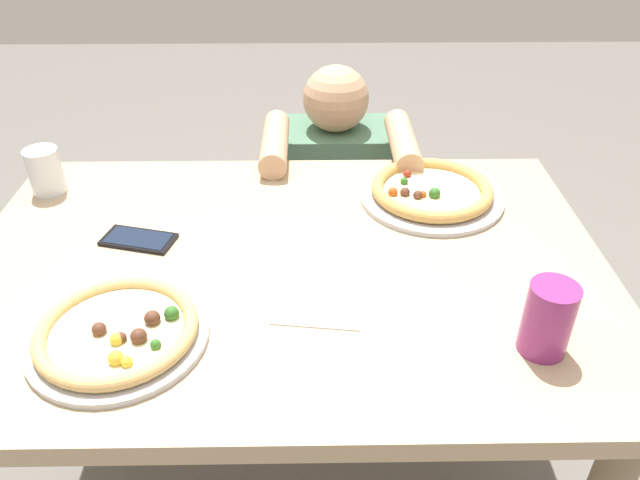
% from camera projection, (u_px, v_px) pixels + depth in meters
% --- Properties ---
extents(dining_table, '(1.30, 0.89, 0.75)m').
position_uv_depth(dining_table, '(286.00, 302.00, 1.30)').
color(dining_table, tan).
rests_on(dining_table, ground).
extents(pizza_near, '(0.31, 0.31, 0.04)m').
position_uv_depth(pizza_near, '(118.00, 333.00, 1.04)').
color(pizza_near, '#B7B7BC').
rests_on(pizza_near, dining_table).
extents(pizza_far, '(0.33, 0.33, 0.04)m').
position_uv_depth(pizza_far, '(431.00, 192.00, 1.44)').
color(pizza_far, '#B7B7BC').
rests_on(pizza_far, dining_table).
extents(drink_cup_colored, '(0.08, 0.08, 0.13)m').
position_uv_depth(drink_cup_colored, '(548.00, 319.00, 1.00)').
color(drink_cup_colored, '#8C2D72').
rests_on(drink_cup_colored, dining_table).
extents(water_cup_clear, '(0.08, 0.08, 0.11)m').
position_uv_depth(water_cup_clear, '(45.00, 171.00, 1.44)').
color(water_cup_clear, silver).
rests_on(water_cup_clear, dining_table).
extents(paper_napkin, '(0.18, 0.16, 0.00)m').
position_uv_depth(paper_napkin, '(319.00, 301.00, 1.14)').
color(paper_napkin, white).
rests_on(paper_napkin, dining_table).
extents(cell_phone, '(0.16, 0.11, 0.01)m').
position_uv_depth(cell_phone, '(139.00, 239.00, 1.30)').
color(cell_phone, black).
rests_on(cell_phone, dining_table).
extents(diner_seated, '(0.41, 0.52, 0.91)m').
position_uv_depth(diner_seated, '(334.00, 217.00, 2.01)').
color(diner_seated, '#333847').
rests_on(diner_seated, ground).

